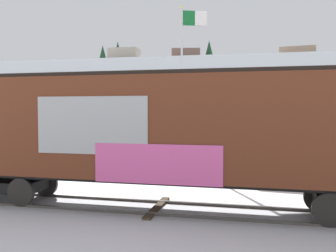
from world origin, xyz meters
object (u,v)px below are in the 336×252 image
Objects in this scene: flagpole at (187,63)px; parked_car_white at (137,156)px; freight_car at (166,129)px; parked_car_black at (267,162)px.

flagpole is 2.17× the size of parked_car_white.
freight_car is 6.85m from parked_car_black.
flagpole reaches higher than freight_car.
parked_car_black is (6.30, -0.77, -0.00)m from parked_car_white.
freight_car is at bearing -66.05° from parked_car_white.
flagpole is 8.01m from parked_car_black.
parked_car_black is at bearing -45.43° from flagpole.
flagpole reaches higher than parked_car_black.
flagpole is at bearing 134.57° from parked_car_black.
flagpole is (-0.90, 10.07, 3.34)m from freight_car.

